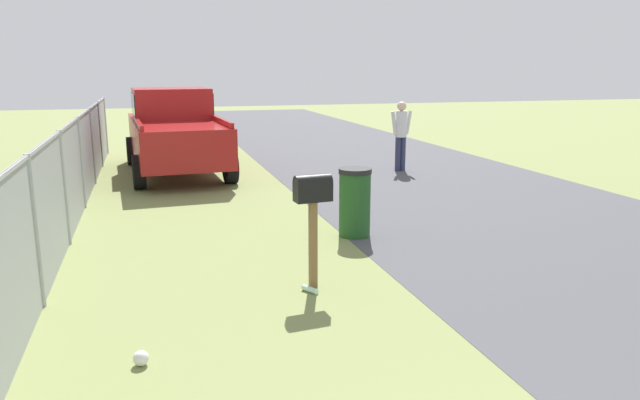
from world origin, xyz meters
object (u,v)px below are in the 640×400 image
at_px(pickup_truck, 174,128).
at_px(trash_bin, 355,202).
at_px(pedestrian, 401,131).
at_px(mailbox, 313,199).

relative_size(pickup_truck, trash_bin, 5.05).
xyz_separation_m(pickup_truck, trash_bin, (-6.78, -2.42, -0.56)).
distance_m(pickup_truck, pedestrian, 5.73).
xyz_separation_m(mailbox, pickup_truck, (8.77, 1.19, 0.00)).
bearing_deg(pickup_truck, mailbox, -175.77).
xyz_separation_m(pickup_truck, pedestrian, (-1.44, -5.54, -0.08)).
bearing_deg(pickup_truck, pedestrian, -108.05).
bearing_deg(mailbox, trash_bin, -37.63).
bearing_deg(pedestrian, trash_bin, -32.29).
distance_m(pickup_truck, trash_bin, 7.22).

